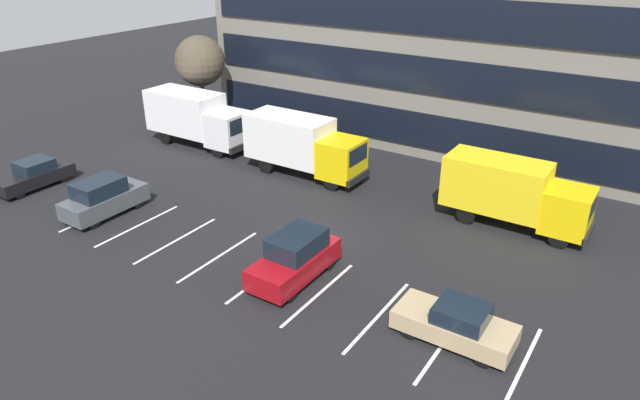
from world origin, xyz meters
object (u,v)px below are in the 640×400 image
Objects in this scene: box_truck_yellow_all at (513,191)px; suv_charcoal at (103,198)px; sedan_black at (33,175)px; box_truck_white at (196,117)px; box_truck_yellow at (302,144)px; sedan_tan at (456,324)px; bare_tree at (200,61)px; suv_maroon at (295,258)px.

suv_charcoal is at bearing -150.07° from box_truck_yellow_all.
box_truck_white is at bearing 74.76° from sedan_black.
suv_charcoal is at bearing -118.53° from box_truck_yellow.
box_truck_white is at bearing 108.62° from suv_charcoal.
box_truck_white is at bearing 155.67° from sedan_tan.
box_truck_yellow_all is at bearing -8.01° from bare_tree.
sedan_tan is at bearing -28.26° from bare_tree.
suv_charcoal is 15.91m from bare_tree.
suv_maroon is at bearing 1.37° from sedan_black.
box_truck_yellow_all is 25.04m from bare_tree.
suv_charcoal reaches higher than sedan_tan.
bare_tree reaches higher than sedan_tan.
sedan_black is at bearing 179.16° from suv_charcoal.
box_truck_yellow_all is at bearing 57.83° from suv_maroon.
box_truck_yellow is 1.67× the size of suv_maroon.
suv_maroon is 0.67× the size of bare_tree.
box_truck_yellow is (-12.83, -0.22, 0.10)m from box_truck_yellow_all.
box_truck_yellow_all is 1.64× the size of suv_charcoal.
sedan_tan is 19.54m from suv_charcoal.
box_truck_white reaches higher than suv_charcoal.
bare_tree is (0.45, 14.01, 4.31)m from sedan_black.
box_truck_white is 1.81× the size of sedan_tan.
box_truck_yellow_all is 21.36m from suv_charcoal.
box_truck_yellow is 9.31m from box_truck_white.
box_truck_yellow_all is 22.13m from box_truck_white.
box_truck_yellow is 1.11× the size of bare_tree.
box_truck_yellow reaches higher than suv_maroon.
suv_charcoal reaches higher than sedan_black.
bare_tree is at bearing 143.37° from suv_maroon.
bare_tree is (-25.64, 13.78, 4.32)m from sedan_tan.
suv_maroon is (6.47, -9.88, -1.01)m from box_truck_yellow.
suv_charcoal is (-12.14, -0.54, -0.03)m from suv_maroon.
box_truck_white is at bearing 179.60° from box_truck_yellow_all.
box_truck_yellow_all reaches higher than sedan_tan.
sedan_tan is 0.64× the size of bare_tree.
box_truck_yellow_all reaches higher than sedan_black.
sedan_tan is at bearing -84.21° from box_truck_yellow_all.
sedan_black is (-12.22, -10.32, -1.26)m from box_truck_yellow.
box_truck_white is (-22.13, 0.15, 0.16)m from box_truck_yellow_all.
box_truck_white is (-9.30, 0.38, 0.06)m from box_truck_yellow.
suv_maroon is 12.15m from suv_charcoal.
box_truck_white reaches higher than box_truck_yellow_all.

